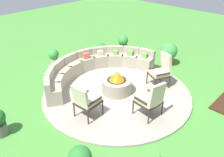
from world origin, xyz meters
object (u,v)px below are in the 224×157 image
curved_stone_bench (94,67)px  potted_plant_3 (123,42)px  lounge_chair_back_left (162,70)px  potted_plant_1 (101,50)px  potted_plant_4 (54,56)px  fire_pit (117,84)px  lounge_chair_front_right (151,99)px  lounge_chair_front_left (86,100)px  potted_plant_2 (169,53)px

curved_stone_bench → potted_plant_3: 2.68m
lounge_chair_back_left → potted_plant_1: bearing=20.8°
potted_plant_1 → potted_plant_4: 1.88m
potted_plant_1 → curved_stone_bench: bearing=-143.6°
fire_pit → curved_stone_bench: size_ratio=0.22×
lounge_chair_front_right → lounge_chair_back_left: (1.52, 0.69, 0.02)m
curved_stone_bench → lounge_chair_back_left: (0.99, -2.10, 0.28)m
potted_plant_4 → lounge_chair_front_right: bearing=-91.8°
curved_stone_bench → lounge_chair_back_left: 2.34m
curved_stone_bench → lounge_chair_front_left: lounge_chair_front_left is taller
curved_stone_bench → potted_plant_2: size_ratio=4.63×
potted_plant_4 → lounge_chair_front_left: bearing=-111.0°
potted_plant_3 → potted_plant_4: (-2.92, 1.00, -0.02)m
potted_plant_1 → potted_plant_2: potted_plant_2 is taller
fire_pit → potted_plant_1: (1.50, 2.25, 0.03)m
lounge_chair_back_left → potted_plant_1: 3.03m
potted_plant_2 → potted_plant_4: 4.41m
fire_pit → lounge_chair_front_left: lounge_chair_front_left is taller
lounge_chair_front_right → lounge_chair_back_left: 1.67m
curved_stone_bench → lounge_chair_front_left: bearing=-137.1°
curved_stone_bench → lounge_chair_back_left: lounge_chair_back_left is taller
lounge_chair_front_left → lounge_chair_back_left: 2.75m
potted_plant_2 → lounge_chair_front_right: bearing=-155.9°
lounge_chair_front_right → potted_plant_4: 4.66m
potted_plant_1 → potted_plant_2: 2.67m
curved_stone_bench → lounge_chair_front_right: size_ratio=3.85×
potted_plant_1 → potted_plant_2: (1.37, -2.29, 0.13)m
lounge_chair_front_right → potted_plant_3: (3.07, 3.65, -0.26)m
potted_plant_3 → potted_plant_4: potted_plant_3 is taller
lounge_chair_front_right → potted_plant_2: 3.43m
potted_plant_1 → potted_plant_3: (1.31, -0.04, -0.02)m
curved_stone_bench → potted_plant_3: bearing=18.8°
curved_stone_bench → potted_plant_1: size_ratio=6.29×
curved_stone_bench → potted_plant_4: size_ratio=6.87×
lounge_chair_front_left → lounge_chair_front_right: bearing=39.7°
fire_pit → lounge_chair_front_left: 1.48m
fire_pit → lounge_chair_front_right: size_ratio=0.85×
lounge_chair_back_left → fire_pit: bearing=84.3°
fire_pit → lounge_chair_back_left: bearing=-31.0°
lounge_chair_back_left → potted_plant_4: lounge_chair_back_left is taller
fire_pit → potted_plant_1: 2.70m
potted_plant_3 → lounge_chair_front_right: bearing=-130.1°
lounge_chair_front_left → potted_plant_1: 3.86m
potted_plant_2 → potted_plant_3: size_ratio=1.35×
fire_pit → potted_plant_3: bearing=38.2°
lounge_chair_front_left → potted_plant_4: 3.71m
fire_pit → potted_plant_1: fire_pit is taller
lounge_chair_back_left → curved_stone_bench: bearing=50.4°
curved_stone_bench → lounge_chair_front_left: 2.35m
fire_pit → potted_plant_4: bearing=92.0°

